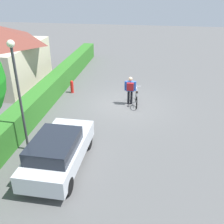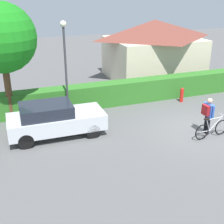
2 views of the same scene
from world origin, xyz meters
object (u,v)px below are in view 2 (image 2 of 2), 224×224
object	(u,v)px
parked_car_near	(54,119)
person_rider	(208,113)
street_lamp	(65,58)
bicycle	(212,129)
fire_hydrant	(182,95)
tree_kerbside	(1,38)

from	to	relation	value
parked_car_near	person_rider	xyz separation A→B (m)	(6.18, -2.09, 0.21)
street_lamp	person_rider	bearing A→B (deg)	-36.30
bicycle	fire_hydrant	xyz separation A→B (m)	(1.16, 4.15, 0.03)
bicycle	person_rider	distance (m)	0.70
tree_kerbside	fire_hydrant	size ratio (longest dim) A/B	6.70
bicycle	street_lamp	bearing A→B (deg)	141.14
person_rider	tree_kerbside	xyz separation A→B (m)	(-7.83, 4.43, 2.89)
tree_kerbside	bicycle	bearing A→B (deg)	-31.53
bicycle	person_rider	size ratio (longest dim) A/B	1.09
parked_car_near	fire_hydrant	size ratio (longest dim) A/B	5.00
parked_car_near	person_rider	size ratio (longest dim) A/B	2.50
bicycle	tree_kerbside	bearing A→B (deg)	148.47
bicycle	street_lamp	world-z (taller)	street_lamp
parked_car_near	bicycle	size ratio (longest dim) A/B	2.30
parked_car_near	street_lamp	size ratio (longest dim) A/B	0.89
person_rider	tree_kerbside	distance (m)	9.45
bicycle	tree_kerbside	xyz separation A→B (m)	(-7.84, 4.81, 3.48)
street_lamp	tree_kerbside	distance (m)	2.85
street_lamp	tree_kerbside	bearing A→B (deg)	167.00
street_lamp	fire_hydrant	distance (m)	6.86
person_rider	fire_hydrant	distance (m)	3.99
parked_car_near	person_rider	bearing A→B (deg)	-18.69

